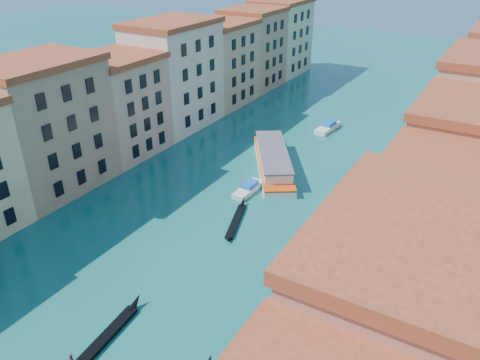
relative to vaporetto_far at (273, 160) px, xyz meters
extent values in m
cube|color=#A17D5D|center=(-26.72, -22.95, 8.05)|extent=(12.00, 17.00, 19.00)
cube|color=brown|center=(-26.72, -22.95, 18.05)|extent=(12.80, 17.40, 1.00)
cube|color=tan|center=(-26.72, -7.45, 6.80)|extent=(12.00, 14.00, 16.50)
cube|color=brown|center=(-26.72, -7.45, 15.55)|extent=(12.80, 14.40, 1.00)
cube|color=beige|center=(-26.72, 8.55, 8.55)|extent=(12.00, 18.00, 20.00)
cube|color=brown|center=(-26.72, 8.55, 19.05)|extent=(12.80, 18.40, 1.00)
cube|color=tan|center=(-26.72, 25.55, 7.30)|extent=(12.00, 16.00, 17.50)
cube|color=brown|center=(-26.72, 25.55, 16.55)|extent=(12.80, 16.40, 1.00)
cube|color=tan|center=(-26.72, 41.05, 7.80)|extent=(12.00, 15.00, 18.50)
cube|color=brown|center=(-26.72, 41.05, 17.55)|extent=(12.80, 15.40, 1.00)
cube|color=beige|center=(-26.72, 57.05, 8.05)|extent=(12.00, 17.00, 19.00)
cube|color=brown|center=(-26.72, 57.05, 18.05)|extent=(12.80, 17.40, 1.00)
cube|color=#AB6851|center=(29.28, -38.95, 8.05)|extent=(12.00, 17.00, 19.00)
cube|color=brown|center=(29.28, -38.95, 18.05)|extent=(12.80, 17.40, 1.00)
cube|color=beige|center=(29.28, -23.45, 6.80)|extent=(12.00, 14.00, 16.50)
cube|color=brown|center=(29.28, -23.45, 15.55)|extent=(12.80, 14.40, 1.00)
cube|color=#A66C4A|center=(29.28, -8.45, 7.55)|extent=(12.00, 16.00, 18.00)
cube|color=brown|center=(29.28, -8.45, 17.05)|extent=(12.80, 16.40, 1.00)
cube|color=tan|center=(29.28, 8.55, 8.55)|extent=(12.00, 18.00, 20.00)
cube|color=gray|center=(21.28, 2.55, -0.95)|extent=(4.00, 140.00, 1.00)
cylinder|color=#57575A|center=(20.08, -33.85, 0.05)|extent=(0.12, 0.12, 3.00)
cube|color=maroon|center=(21.48, -23.45, 1.55)|extent=(3.20, 12.60, 0.25)
cylinder|color=#57575A|center=(20.08, -27.65, 0.05)|extent=(0.12, 0.12, 3.00)
cylinder|color=#57575A|center=(20.08, -19.25, 0.05)|extent=(0.12, 0.12, 3.00)
cylinder|color=brown|center=(17.78, -37.45, -0.15)|extent=(0.24, 0.24, 3.20)
cylinder|color=brown|center=(18.38, -36.45, -0.15)|extent=(0.24, 0.24, 3.20)
cylinder|color=brown|center=(18.98, -35.45, -0.15)|extent=(0.24, 0.24, 3.20)
cylinder|color=brown|center=(17.78, -23.45, -0.15)|extent=(0.24, 0.24, 3.20)
cylinder|color=brown|center=(18.38, -22.45, -0.15)|extent=(0.24, 0.24, 3.20)
cylinder|color=brown|center=(18.98, -21.45, -0.15)|extent=(0.24, 0.24, 3.20)
cylinder|color=brown|center=(17.78, -5.45, -0.15)|extent=(0.24, 0.24, 3.20)
cylinder|color=brown|center=(18.38, -4.45, -0.15)|extent=(0.24, 0.24, 3.20)
cylinder|color=brown|center=(18.98, -3.45, -0.15)|extent=(0.24, 0.24, 3.20)
cube|color=white|center=(0.00, 0.00, -0.80)|extent=(15.86, 20.86, 1.30)
cube|color=silver|center=(0.00, 0.00, 0.61)|extent=(13.05, 16.92, 1.73)
cube|color=#57575A|center=(0.00, 0.00, 1.64)|extent=(13.62, 17.55, 0.27)
cube|color=#DF480D|center=(0.00, 0.00, -0.21)|extent=(15.91, 20.88, 0.27)
cube|color=black|center=(3.20, -42.88, -1.22)|extent=(2.10, 9.68, 0.48)
cone|color=black|center=(2.69, -37.56, -0.81)|extent=(1.17, 2.23, 1.79)
cube|color=black|center=(3.35, -17.94, -1.24)|extent=(3.62, 8.41, 0.43)
cone|color=black|center=(1.89, -13.45, -0.89)|extent=(1.40, 2.07, 1.59)
cone|color=black|center=(4.82, -22.43, -0.98)|extent=(1.30, 1.76, 1.40)
cube|color=silver|center=(0.48, -9.41, -1.08)|extent=(2.16, 6.58, 0.75)
cube|color=blue|center=(0.48, -8.94, -0.42)|extent=(1.73, 2.83, 0.65)
cube|color=white|center=(1.62, 21.43, -1.02)|extent=(2.98, 7.74, 0.86)
cube|color=blue|center=(1.66, 21.96, -0.26)|extent=(2.20, 3.39, 0.76)
camera|label=1|loc=(31.45, -64.64, 33.73)|focal=35.00mm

